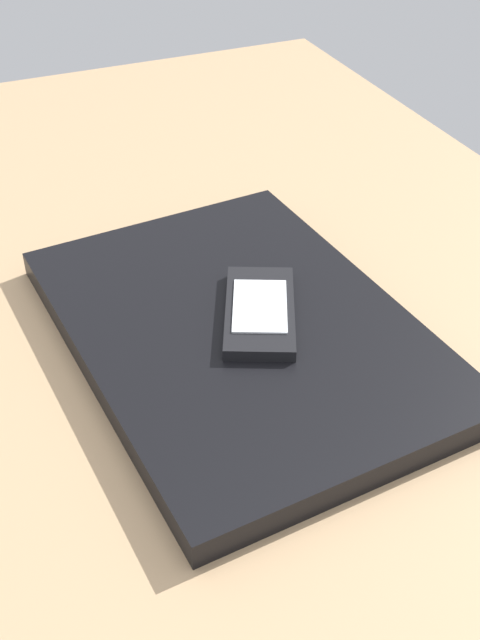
{
  "coord_description": "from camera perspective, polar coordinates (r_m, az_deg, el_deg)",
  "views": [
    {
      "loc": [
        39.18,
        -12.53,
        39.67
      ],
      "look_at": [
        -2.08,
        5.26,
        5.0
      ],
      "focal_mm": 44.73,
      "sensor_mm": 36.0,
      "label": 1
    }
  ],
  "objects": [
    {
      "name": "desk_surface",
      "position": [
        0.56,
        -4.11,
        -5.33
      ],
      "size": [
        120.0,
        80.0,
        3.0
      ],
      "primitive_type": "cube",
      "color": "tan",
      "rests_on": "ground"
    },
    {
      "name": "laptop_closed",
      "position": [
        0.57,
        -0.0,
        -0.81
      ],
      "size": [
        33.61,
        25.1,
        1.95
      ],
      "primitive_type": "cube",
      "rotation": [
        0.0,
        0.0,
        0.08
      ],
      "color": "black",
      "rests_on": "desk_surface"
    },
    {
      "name": "cell_phone_on_laptop",
      "position": [
        0.57,
        1.43,
        0.65
      ],
      "size": [
        11.19,
        8.67,
        1.02
      ],
      "color": "black",
      "rests_on": "laptop_closed"
    }
  ]
}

